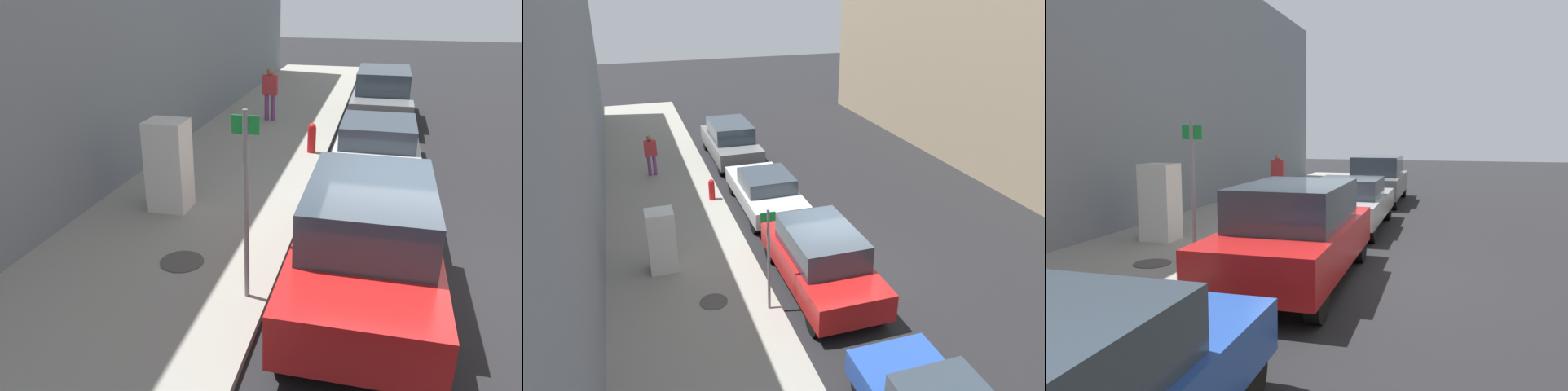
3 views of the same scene
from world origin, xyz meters
The scene contains 10 objects.
ground_plane centered at (0.00, 0.00, 0.00)m, with size 80.00×80.00×0.00m, color black.
sidewalk_slab centered at (-3.89, 0.00, 0.06)m, with size 4.16×44.00×0.13m, color gray.
discarded_refrigerator centered at (-4.39, 1.43, 1.02)m, with size 0.75×0.68×1.78m.
manhole_cover centered at (-3.37, -0.57, 0.14)m, with size 0.70×0.70×0.02m, color #47443F.
street_sign_post centered at (-2.11, -1.25, 1.63)m, with size 0.36×0.07×2.70m.
fire_hydrant centered at (-2.22, 5.76, 0.53)m, with size 0.22×0.22×0.79m.
pedestrian_walking_far centered at (-4.07, 8.97, 1.11)m, with size 0.49×0.23×1.70m.
parked_suv_red centered at (-0.51, -0.61, 0.90)m, with size 1.93×4.67×1.75m.
parked_sedan_silver centered at (-0.51, 4.60, 0.74)m, with size 1.88×4.51×1.41m.
parked_suv_gray centered at (-0.51, 10.19, 0.89)m, with size 1.88×4.75×1.74m.
Camera 2 is at (-5.00, -11.27, 7.72)m, focal length 35.00 mm.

